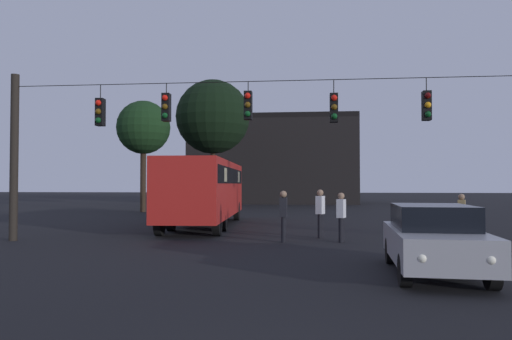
# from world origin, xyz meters

# --- Properties ---
(ground_plane) EXTENTS (168.00, 168.00, 0.00)m
(ground_plane) POSITION_xyz_m (0.00, 24.50, 0.00)
(ground_plane) COLOR black
(ground_plane) RESTS_ON ground
(overhead_signal_span) EXTENTS (20.23, 0.44, 5.85)m
(overhead_signal_span) POSITION_xyz_m (-0.03, 11.71, 3.59)
(overhead_signal_span) COLOR black
(overhead_signal_span) RESTS_ON ground
(city_bus) EXTENTS (3.07, 11.11, 3.00)m
(city_bus) POSITION_xyz_m (-4.47, 18.07, 1.87)
(city_bus) COLOR #B21E19
(city_bus) RESTS_ON ground
(car_near_right) EXTENTS (2.09, 4.43, 1.52)m
(car_near_right) POSITION_xyz_m (3.02, 6.62, 0.80)
(car_near_right) COLOR #99999E
(car_near_right) RESTS_ON ground
(pedestrian_crossing_left) EXTENTS (0.25, 0.37, 1.75)m
(pedestrian_crossing_left) POSITION_xyz_m (-0.54, 12.25, 1.00)
(pedestrian_crossing_left) COLOR black
(pedestrian_crossing_left) RESTS_ON ground
(pedestrian_crossing_center) EXTENTS (0.35, 0.42, 1.63)m
(pedestrian_crossing_center) POSITION_xyz_m (5.74, 13.64, 0.92)
(pedestrian_crossing_center) COLOR black
(pedestrian_crossing_center) RESTS_ON ground
(pedestrian_crossing_right) EXTENTS (0.35, 0.42, 1.69)m
(pedestrian_crossing_right) POSITION_xyz_m (1.42, 12.41, 0.96)
(pedestrian_crossing_right) COLOR black
(pedestrian_crossing_right) RESTS_ON ground
(pedestrian_near_bus) EXTENTS (0.36, 0.42, 1.78)m
(pedestrian_near_bus) POSITION_xyz_m (0.74, 13.71, 1.02)
(pedestrian_near_bus) COLOR black
(pedestrian_near_bus) RESTS_ON ground
(corner_building) EXTENTS (16.81, 10.12, 8.89)m
(corner_building) POSITION_xyz_m (-3.18, 47.61, 4.45)
(corner_building) COLOR black
(corner_building) RESTS_ON ground
(tree_left_silhouette) EXTENTS (5.90, 5.90, 10.28)m
(tree_left_silhouette) POSITION_xyz_m (-7.19, 33.92, 7.32)
(tree_left_silhouette) COLOR #2D2116
(tree_left_silhouette) RESTS_ON ground
(tree_behind_building) EXTENTS (3.79, 3.79, 7.90)m
(tree_behind_building) POSITION_xyz_m (-11.32, 29.30, 5.96)
(tree_behind_building) COLOR #2D2116
(tree_behind_building) RESTS_ON ground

